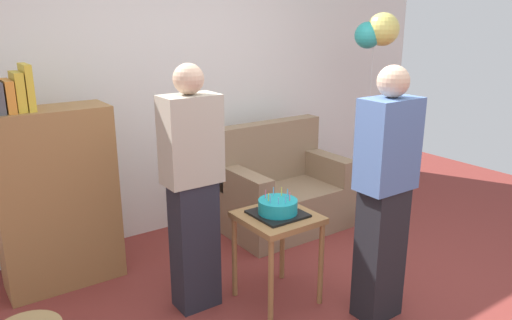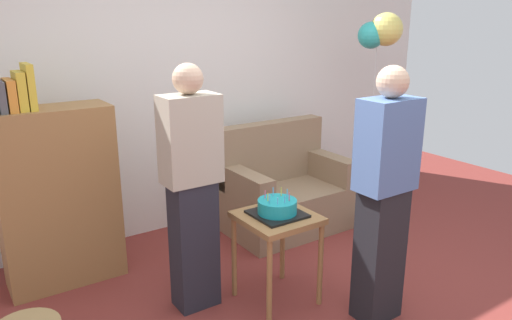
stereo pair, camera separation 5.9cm
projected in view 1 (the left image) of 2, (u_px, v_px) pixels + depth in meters
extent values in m
cube|color=silver|center=(176.00, 80.00, 4.36)|extent=(6.00, 0.10, 2.70)
cube|color=#8C7054|center=(285.00, 208.00, 4.53)|extent=(1.10, 0.70, 0.40)
cube|color=#8C7054|center=(268.00, 151.00, 4.60)|extent=(1.10, 0.16, 0.56)
cube|color=#8C7054|center=(243.00, 185.00, 4.18)|extent=(0.16, 0.70, 0.24)
cube|color=#8C7054|center=(325.00, 166.00, 4.70)|extent=(0.16, 0.70, 0.24)
cube|color=olive|center=(57.00, 199.00, 3.49)|extent=(0.80, 0.36, 1.30)
cube|color=orange|center=(8.00, 96.00, 3.16)|extent=(0.05, 0.25, 0.21)
cube|color=gold|center=(18.00, 92.00, 3.19)|extent=(0.06, 0.22, 0.25)
cube|color=gold|center=(27.00, 87.00, 3.21)|extent=(0.05, 0.23, 0.30)
cube|color=olive|center=(278.00, 218.00, 3.27)|extent=(0.48, 0.48, 0.04)
cylinder|color=olive|center=(271.00, 283.00, 3.08)|extent=(0.04, 0.04, 0.59)
cylinder|color=olive|center=(321.00, 264.00, 3.31)|extent=(0.04, 0.04, 0.59)
cylinder|color=olive|center=(235.00, 257.00, 3.40)|extent=(0.04, 0.04, 0.59)
cylinder|color=olive|center=(282.00, 242.00, 3.64)|extent=(0.04, 0.04, 0.59)
cube|color=black|center=(278.00, 214.00, 3.26)|extent=(0.32, 0.32, 0.02)
cylinder|color=teal|center=(278.00, 206.00, 3.24)|extent=(0.26, 0.26, 0.09)
cylinder|color=#66B2E5|center=(288.00, 193.00, 3.27)|extent=(0.01, 0.01, 0.06)
cylinder|color=#F2CC4C|center=(281.00, 191.00, 3.30)|extent=(0.01, 0.01, 0.06)
cylinder|color=#66B2E5|center=(273.00, 192.00, 3.29)|extent=(0.01, 0.01, 0.06)
cylinder|color=#EA668C|center=(266.00, 194.00, 3.25)|extent=(0.01, 0.01, 0.06)
cylinder|color=#F2CC4C|center=(268.00, 197.00, 3.21)|extent=(0.01, 0.01, 0.05)
cylinder|color=#66B2E5|center=(270.00, 199.00, 3.16)|extent=(0.01, 0.01, 0.06)
cylinder|color=#66B2E5|center=(278.00, 201.00, 3.15)|extent=(0.01, 0.01, 0.05)
cylinder|color=#66B2E5|center=(286.00, 199.00, 3.17)|extent=(0.01, 0.01, 0.05)
cylinder|color=#EA668C|center=(290.00, 196.00, 3.21)|extent=(0.01, 0.01, 0.06)
cube|color=#23232D|center=(195.00, 245.00, 3.25)|extent=(0.28, 0.20, 0.88)
cube|color=#B2A893|center=(191.00, 140.00, 3.05)|extent=(0.36, 0.22, 0.56)
sphere|color=#D1A889|center=(188.00, 79.00, 2.95)|extent=(0.19, 0.19, 0.19)
cube|color=black|center=(380.00, 253.00, 3.14)|extent=(0.28, 0.20, 0.88)
cube|color=#4C6BA3|center=(388.00, 144.00, 2.94)|extent=(0.36, 0.22, 0.56)
sphere|color=#D1A889|center=(393.00, 81.00, 2.84)|extent=(0.19, 0.19, 0.19)
ellipsoid|color=#473328|center=(377.00, 227.00, 4.36)|extent=(0.28, 0.14, 0.20)
cylinder|color=silver|center=(368.00, 130.00, 4.79)|extent=(0.00, 0.00, 1.66)
sphere|color=#E5D666|center=(383.00, 29.00, 4.48)|extent=(0.30, 0.30, 0.30)
sphere|color=#2DADA8|center=(368.00, 35.00, 4.50)|extent=(0.24, 0.24, 0.24)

